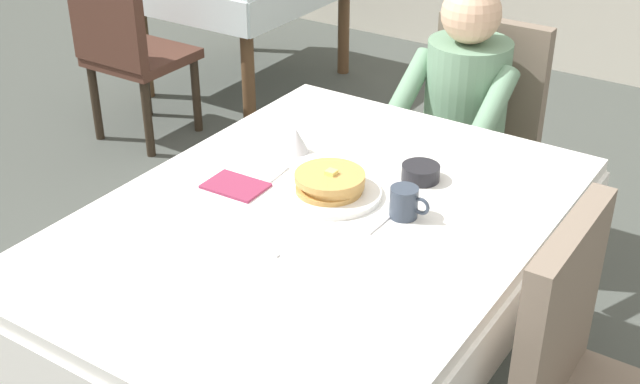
# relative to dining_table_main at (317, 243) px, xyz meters

# --- Properties ---
(dining_table_main) EXTENTS (1.12, 1.52, 0.74)m
(dining_table_main) POSITION_rel_dining_table_main_xyz_m (0.00, 0.00, 0.00)
(dining_table_main) COLOR white
(dining_table_main) RESTS_ON ground
(chair_diner) EXTENTS (0.44, 0.45, 0.93)m
(chair_diner) POSITION_rel_dining_table_main_xyz_m (-0.05, 1.17, -0.12)
(chair_diner) COLOR #7A6B5B
(chair_diner) RESTS_ON ground
(diner_person) EXTENTS (0.40, 0.43, 1.12)m
(diner_person) POSITION_rel_dining_table_main_xyz_m (-0.05, 1.01, 0.02)
(diner_person) COLOR gray
(diner_person) RESTS_ON ground
(chair_right_side) EXTENTS (0.45, 0.44, 0.93)m
(chair_right_side) POSITION_rel_dining_table_main_xyz_m (0.77, 0.00, -0.12)
(chair_right_side) COLOR #7A6B5B
(chair_right_side) RESTS_ON ground
(plate_breakfast) EXTENTS (0.28, 0.28, 0.02)m
(plate_breakfast) POSITION_rel_dining_table_main_xyz_m (-0.03, 0.11, 0.10)
(plate_breakfast) COLOR white
(plate_breakfast) RESTS_ON dining_table_main
(breakfast_stack) EXTENTS (0.20, 0.20, 0.06)m
(breakfast_stack) POSITION_rel_dining_table_main_xyz_m (-0.03, 0.11, 0.13)
(breakfast_stack) COLOR tan
(breakfast_stack) RESTS_ON plate_breakfast
(cup_coffee) EXTENTS (0.11, 0.08, 0.08)m
(cup_coffee) POSITION_rel_dining_table_main_xyz_m (0.20, 0.12, 0.13)
(cup_coffee) COLOR #333D4C
(cup_coffee) RESTS_ON dining_table_main
(bowl_butter) EXTENTS (0.11, 0.11, 0.04)m
(bowl_butter) POSITION_rel_dining_table_main_xyz_m (0.14, 0.33, 0.11)
(bowl_butter) COLOR black
(bowl_butter) RESTS_ON dining_table_main
(syrup_pitcher) EXTENTS (0.08, 0.08, 0.07)m
(syrup_pitcher) POSITION_rel_dining_table_main_xyz_m (-0.26, 0.28, 0.13)
(syrup_pitcher) COLOR silver
(syrup_pitcher) RESTS_ON dining_table_main
(fork_left_of_plate) EXTENTS (0.03, 0.18, 0.00)m
(fork_left_of_plate) POSITION_rel_dining_table_main_xyz_m (-0.22, 0.09, 0.09)
(fork_left_of_plate) COLOR silver
(fork_left_of_plate) RESTS_ON dining_table_main
(knife_right_of_plate) EXTENTS (0.02, 0.20, 0.00)m
(knife_right_of_plate) POSITION_rel_dining_table_main_xyz_m (0.16, 0.09, 0.09)
(knife_right_of_plate) COLOR silver
(knife_right_of_plate) RESTS_ON dining_table_main
(spoon_near_edge) EXTENTS (0.15, 0.02, 0.00)m
(spoon_near_edge) POSITION_rel_dining_table_main_xyz_m (-0.04, -0.22, 0.09)
(spoon_near_edge) COLOR silver
(spoon_near_edge) RESTS_ON dining_table_main
(napkin_folded) EXTENTS (0.17, 0.13, 0.01)m
(napkin_folded) POSITION_rel_dining_table_main_xyz_m (-0.28, -0.00, 0.09)
(napkin_folded) COLOR #8C2D4C
(napkin_folded) RESTS_ON dining_table_main
(background_chair_empty) EXTENTS (0.44, 0.45, 0.93)m
(background_chair_empty) POSITION_rel_dining_table_main_xyz_m (-1.88, 1.15, -0.12)
(background_chair_empty) COLOR #4C2D23
(background_chair_empty) RESTS_ON ground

